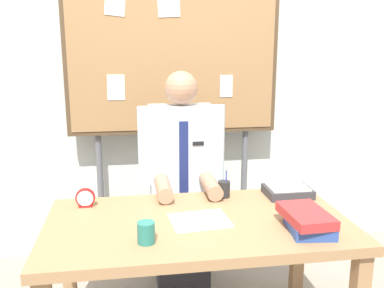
% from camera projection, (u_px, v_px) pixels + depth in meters
% --- Properties ---
extents(back_wall, '(6.40, 0.08, 2.70)m').
position_uv_depth(back_wall, '(171.00, 80.00, 3.18)').
color(back_wall, silver).
rests_on(back_wall, ground_plane).
extents(desk, '(1.52, 0.82, 0.75)m').
position_uv_depth(desk, '(198.00, 237.00, 2.13)').
color(desk, '#9E754C').
rests_on(desk, ground_plane).
extents(person, '(0.55, 0.56, 1.45)m').
position_uv_depth(person, '(182.00, 191.00, 2.73)').
color(person, '#2D2D33').
rests_on(person, ground_plane).
extents(bulletin_board, '(1.51, 0.09, 2.22)m').
position_uv_depth(bulletin_board, '(173.00, 50.00, 2.93)').
color(bulletin_board, '#4C3823').
rests_on(bulletin_board, ground_plane).
extents(book_stack, '(0.22, 0.30, 0.10)m').
position_uv_depth(book_stack, '(308.00, 221.00, 1.98)').
color(book_stack, '#2D4C99').
rests_on(book_stack, desk).
extents(open_notebook, '(0.31, 0.25, 0.01)m').
position_uv_depth(open_notebook, '(200.00, 220.00, 2.09)').
color(open_notebook, silver).
rests_on(open_notebook, desk).
extents(desk_clock, '(0.10, 0.04, 0.10)m').
position_uv_depth(desk_clock, '(85.00, 199.00, 2.28)').
color(desk_clock, maroon).
rests_on(desk_clock, desk).
extents(coffee_mug, '(0.08, 0.08, 0.10)m').
position_uv_depth(coffee_mug, '(146.00, 233.00, 1.86)').
color(coffee_mug, '#267266').
rests_on(coffee_mug, desk).
extents(pen_holder, '(0.07, 0.07, 0.16)m').
position_uv_depth(pen_holder, '(224.00, 189.00, 2.43)').
color(pen_holder, '#262626').
rests_on(pen_holder, desk).
extents(paper_tray, '(0.26, 0.20, 0.06)m').
position_uv_depth(paper_tray, '(288.00, 191.00, 2.45)').
color(paper_tray, '#333338').
rests_on(paper_tray, desk).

